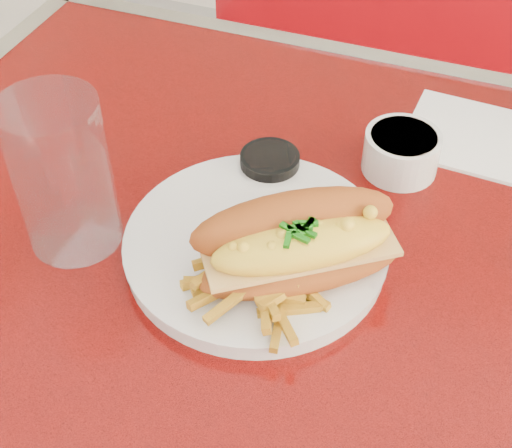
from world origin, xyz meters
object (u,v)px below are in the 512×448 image
(diner_table, at_px, (375,389))
(fork, at_px, (321,254))
(booth_bench_far, at_px, (447,167))
(gravy_ramekin, at_px, (401,151))
(dinner_plate, at_px, (256,246))
(water_tumbler, at_px, (63,175))
(sauce_cup_left, at_px, (270,166))
(mac_hoagie, at_px, (299,244))

(diner_table, height_order, fork, fork)
(booth_bench_far, bearing_deg, gravy_ramekin, -93.34)
(gravy_ramekin, bearing_deg, diner_table, -78.48)
(dinner_plate, height_order, fork, same)
(booth_bench_far, relative_size, fork, 7.66)
(dinner_plate, relative_size, gravy_ramekin, 3.27)
(booth_bench_far, xyz_separation_m, gravy_ramekin, (-0.04, -0.63, 0.51))
(dinner_plate, bearing_deg, diner_table, -1.65)
(gravy_ramekin, xyz_separation_m, water_tumbler, (-0.28, -0.22, 0.06))
(fork, relative_size, sauce_cup_left, 2.37)
(dinner_plate, bearing_deg, mac_hoagie, -25.29)
(dinner_plate, xyz_separation_m, fork, (0.06, 0.00, 0.01))
(dinner_plate, bearing_deg, water_tumbler, -167.04)
(diner_table, distance_m, booth_bench_far, 0.87)
(diner_table, height_order, dinner_plate, dinner_plate)
(sauce_cup_left, bearing_deg, water_tumbler, -135.13)
(fork, bearing_deg, diner_table, -89.76)
(mac_hoagie, relative_size, gravy_ramekin, 2.43)
(gravy_ramekin, bearing_deg, sauce_cup_left, -152.98)
(booth_bench_far, height_order, gravy_ramekin, booth_bench_far)
(booth_bench_far, xyz_separation_m, mac_hoagie, (-0.09, -0.83, 0.54))
(diner_table, height_order, water_tumbler, water_tumbler)
(sauce_cup_left, bearing_deg, diner_table, -34.61)
(diner_table, height_order, mac_hoagie, mac_hoagie)
(mac_hoagie, distance_m, fork, 0.05)
(diner_table, distance_m, mac_hoagie, 0.23)
(dinner_plate, relative_size, mac_hoagie, 1.34)
(mac_hoagie, height_order, gravy_ramekin, mac_hoagie)
(sauce_cup_left, xyz_separation_m, water_tumbler, (-0.15, -0.15, 0.06))
(booth_bench_far, relative_size, sauce_cup_left, 18.12)
(gravy_ramekin, bearing_deg, mac_hoagie, -105.15)
(dinner_plate, height_order, water_tumbler, water_tumbler)
(diner_table, relative_size, sauce_cup_left, 18.58)
(dinner_plate, bearing_deg, sauce_cup_left, 103.04)
(booth_bench_far, distance_m, fork, 0.95)
(fork, xyz_separation_m, sauce_cup_left, (-0.09, 0.11, -0.00))
(booth_bench_far, xyz_separation_m, water_tumbler, (-0.32, -0.85, 0.56))
(mac_hoagie, xyz_separation_m, gravy_ramekin, (0.05, 0.20, -0.03))
(sauce_cup_left, bearing_deg, dinner_plate, -76.96)
(booth_bench_far, distance_m, mac_hoagie, 0.99)
(water_tumbler, bearing_deg, sauce_cup_left, 44.87)
(mac_hoagie, bearing_deg, sauce_cup_left, 84.09)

